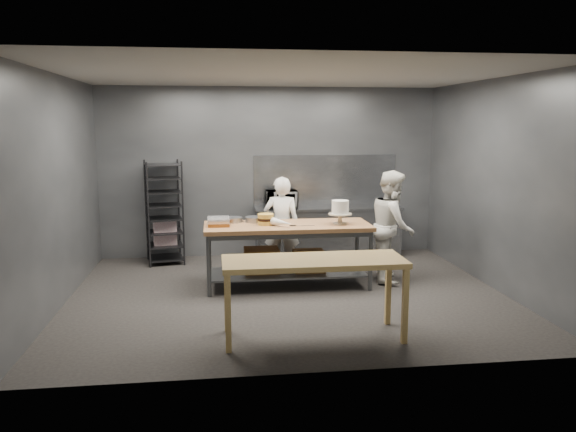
# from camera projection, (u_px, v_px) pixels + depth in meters

# --- Properties ---
(ground) EXTENTS (6.00, 6.00, 0.00)m
(ground) POSITION_uv_depth(u_px,v_px,m) (288.00, 294.00, 7.85)
(ground) COLOR black
(ground) RESTS_ON ground
(back_wall) EXTENTS (6.00, 0.04, 3.00)m
(back_wall) POSITION_uv_depth(u_px,v_px,m) (270.00, 172.00, 10.05)
(back_wall) COLOR #4C4F54
(back_wall) RESTS_ON ground
(work_table) EXTENTS (2.40, 0.90, 0.92)m
(work_table) POSITION_uv_depth(u_px,v_px,m) (285.00, 248.00, 8.19)
(work_table) COLOR brown
(work_table) RESTS_ON ground
(near_counter) EXTENTS (2.00, 0.70, 0.90)m
(near_counter) POSITION_uv_depth(u_px,v_px,m) (314.00, 267.00, 6.15)
(near_counter) COLOR olive
(near_counter) RESTS_ON ground
(back_counter) EXTENTS (2.60, 0.60, 0.90)m
(back_counter) POSITION_uv_depth(u_px,v_px,m) (328.00, 231.00, 10.03)
(back_counter) COLOR slate
(back_counter) RESTS_ON ground
(splashback_panel) EXTENTS (2.60, 0.02, 0.90)m
(splashback_panel) POSITION_uv_depth(u_px,v_px,m) (325.00, 180.00, 10.18)
(splashback_panel) COLOR slate
(splashback_panel) RESTS_ON back_counter
(speed_rack) EXTENTS (0.70, 0.74, 1.75)m
(speed_rack) POSITION_uv_depth(u_px,v_px,m) (164.00, 213.00, 9.52)
(speed_rack) COLOR black
(speed_rack) RESTS_ON ground
(chef_behind) EXTENTS (0.63, 0.49, 1.55)m
(chef_behind) POSITION_uv_depth(u_px,v_px,m) (282.00, 226.00, 8.77)
(chef_behind) COLOR white
(chef_behind) RESTS_ON ground
(chef_right) EXTENTS (0.82, 0.95, 1.68)m
(chef_right) POSITION_uv_depth(u_px,v_px,m) (392.00, 226.00, 8.45)
(chef_right) COLOR silver
(chef_right) RESTS_ON ground
(microwave) EXTENTS (0.54, 0.37, 0.30)m
(microwave) POSITION_uv_depth(u_px,v_px,m) (282.00, 199.00, 9.83)
(microwave) COLOR black
(microwave) RESTS_ON back_counter
(frosted_cake_stand) EXTENTS (0.34, 0.34, 0.35)m
(frosted_cake_stand) POSITION_uv_depth(u_px,v_px,m) (340.00, 209.00, 8.10)
(frosted_cake_stand) COLOR #BEB298
(frosted_cake_stand) RESTS_ON work_table
(layer_cake) EXTENTS (0.23, 0.23, 0.16)m
(layer_cake) POSITION_uv_depth(u_px,v_px,m) (266.00, 219.00, 8.07)
(layer_cake) COLOR gold
(layer_cake) RESTS_ON work_table
(cake_pans) EXTENTS (0.84, 0.34, 0.07)m
(cake_pans) POSITION_uv_depth(u_px,v_px,m) (237.00, 220.00, 8.27)
(cake_pans) COLOR gray
(cake_pans) RESTS_ON work_table
(piping_bag) EXTENTS (0.34, 0.37, 0.12)m
(piping_bag) POSITION_uv_depth(u_px,v_px,m) (282.00, 223.00, 7.92)
(piping_bag) COLOR white
(piping_bag) RESTS_ON work_table
(offset_spatula) EXTENTS (0.36, 0.02, 0.02)m
(offset_spatula) POSITION_uv_depth(u_px,v_px,m) (299.00, 226.00, 7.99)
(offset_spatula) COLOR slate
(offset_spatula) RESTS_ON work_table
(pastry_clamshells) EXTENTS (0.31, 0.39, 0.11)m
(pastry_clamshells) POSITION_uv_depth(u_px,v_px,m) (218.00, 222.00, 8.03)
(pastry_clamshells) COLOR #A35420
(pastry_clamshells) RESTS_ON work_table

